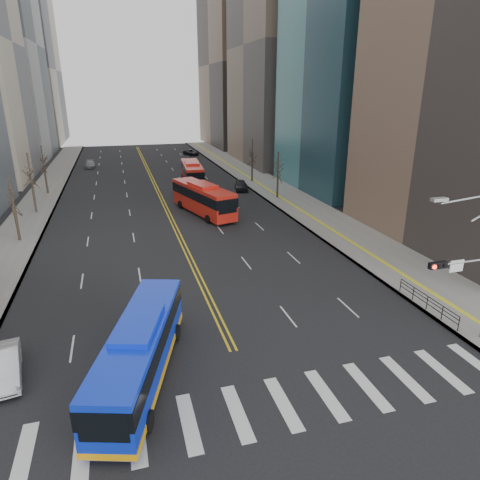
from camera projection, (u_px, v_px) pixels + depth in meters
The scene contains 16 objects.
ground at pixel (261, 408), 20.94m from camera, with size 220.00×220.00×0.00m, color black.
sidewalk_right at pixel (275, 190), 66.26m from camera, with size 7.00×130.00×0.15m, color gray.
sidewalk_left at pixel (37, 205), 57.41m from camera, with size 5.00×130.00×0.15m, color gray.
crosswalk at pixel (261, 408), 20.94m from camera, with size 26.70×4.00×0.01m.
centerline at pixel (155, 184), 70.79m from camera, with size 0.55×100.00×0.01m.
office_towers at pixel (139, 34), 75.12m from camera, with size 83.00×134.00×58.00m.
signal_mast at pixel (476, 270), 24.72m from camera, with size 5.37×0.37×9.39m.
pedestrian_railing at pixel (427, 301), 29.83m from camera, with size 0.06×6.06×1.02m.
street_trees at pixel (105, 181), 48.77m from camera, with size 35.20×47.20×7.60m.
blue_bus at pixel (140, 349), 22.56m from camera, with size 5.94×11.97×3.43m.
red_bus_near at pixel (203, 197), 53.00m from camera, with size 6.02×12.57×3.86m.
red_bus_far at pixel (192, 172), 69.65m from camera, with size 3.63×11.95×3.72m.
car_white at pixel (4, 366), 22.87m from camera, with size 1.60×4.60×1.51m, color silver.
car_dark_mid at pixel (241, 185), 66.12m from camera, with size 1.84×4.56×1.55m, color black.
car_silver at pixel (90, 164), 85.13m from camera, with size 1.87×4.61×1.34m, color gray.
car_dark_far at pixel (191, 152), 101.50m from camera, with size 2.15×4.66×1.30m, color black.
Camera 1 is at (-5.67, -16.07, 14.73)m, focal length 32.00 mm.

